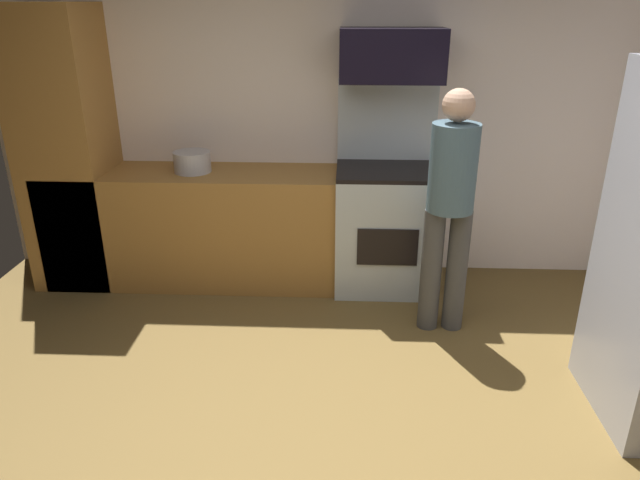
% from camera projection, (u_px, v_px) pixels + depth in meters
% --- Properties ---
extents(ground_plane, '(5.20, 4.80, 0.02)m').
position_uv_depth(ground_plane, '(298.00, 459.00, 2.89)').
color(ground_plane, brown).
extents(wall_back, '(5.20, 0.12, 2.60)m').
position_uv_depth(wall_back, '(320.00, 112.00, 4.55)').
color(wall_back, silver).
rests_on(wall_back, ground).
extents(lower_cabinet_run, '(2.40, 0.60, 0.90)m').
position_uv_depth(lower_cabinet_run, '(204.00, 227.00, 4.58)').
color(lower_cabinet_run, '#A06E34').
rests_on(lower_cabinet_run, ground).
extents(cabinet_column, '(0.60, 0.60, 2.10)m').
position_uv_depth(cabinet_column, '(68.00, 151.00, 4.40)').
color(cabinet_column, '#A06E34').
rests_on(cabinet_column, ground).
extents(oven_range, '(0.76, 0.65, 1.56)m').
position_uv_depth(oven_range, '(385.00, 222.00, 4.49)').
color(oven_range, silver).
rests_on(oven_range, ground).
extents(microwave, '(0.74, 0.38, 0.37)m').
position_uv_depth(microwave, '(392.00, 55.00, 4.10)').
color(microwave, black).
rests_on(microwave, oven_range).
extents(person_cook, '(0.31, 0.30, 1.63)m').
position_uv_depth(person_cook, '(450.00, 202.00, 3.71)').
color(person_cook, '#434343').
rests_on(person_cook, ground).
extents(stock_pot, '(0.28, 0.28, 0.16)m').
position_uv_depth(stock_pot, '(192.00, 162.00, 4.39)').
color(stock_pot, '#B4B2B8').
rests_on(stock_pot, lower_cabinet_run).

